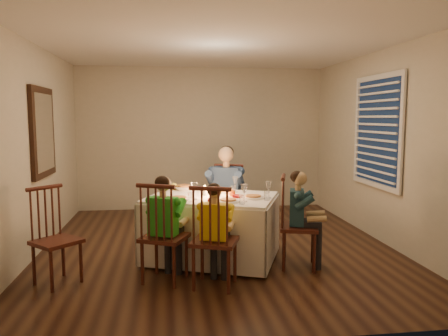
{
  "coord_description": "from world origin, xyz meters",
  "views": [
    {
      "loc": [
        -0.64,
        -5.56,
        1.69
      ],
      "look_at": [
        0.11,
        0.15,
        1.02
      ],
      "focal_mm": 35.0,
      "sensor_mm": 36.0,
      "label": 1
    }
  ],
  "objects": [
    {
      "name": "serving_bowl",
      "position": [
        -0.44,
        -0.06,
        0.79
      ],
      "size": [
        0.26,
        0.26,
        0.05
      ],
      "primitive_type": "imported",
      "rotation": [
        0.0,
        0.0,
        -0.33
      ],
      "color": "white",
      "rests_on": "dining_table"
    },
    {
      "name": "child_green",
      "position": [
        -0.68,
        -1.14,
        0.0
      ],
      "size": [
        0.48,
        0.47,
        1.11
      ],
      "primitive_type": null,
      "rotation": [
        0.0,
        0.0,
        2.72
      ],
      "color": "green",
      "rests_on": "ground"
    },
    {
      "name": "wall_mirror",
      "position": [
        -2.22,
        0.3,
        1.5
      ],
      "size": [
        0.06,
        0.95,
        1.15
      ],
      "color": "black",
      "rests_on": "wall_left"
    },
    {
      "name": "setting_green",
      "position": [
        -0.52,
        -0.7,
        0.78
      ],
      "size": [
        0.34,
        0.34,
        0.02
      ],
      "primitive_type": "cylinder",
      "rotation": [
        0.0,
        0.0,
        -0.38
      ],
      "color": "white",
      "rests_on": "dining_table"
    },
    {
      "name": "chair_extra",
      "position": [
        -1.76,
        -1.08,
        0.0
      ],
      "size": [
        0.57,
        0.57,
        1.0
      ],
      "primitive_type": null,
      "rotation": [
        0.0,
        0.0,
        0.8
      ],
      "color": "#36160E",
      "rests_on": "ground"
    },
    {
      "name": "chair_adult",
      "position": [
        0.15,
        0.24,
        0.0
      ],
      "size": [
        0.54,
        0.53,
        1.05
      ],
      "primitive_type": null,
      "rotation": [
        0.0,
        0.0,
        -0.34
      ],
      "color": "#36160E",
      "rests_on": "ground"
    },
    {
      "name": "ground",
      "position": [
        0.0,
        0.0,
        0.0
      ],
      "size": [
        5.0,
        5.0,
        0.0
      ],
      "primitive_type": "plane",
      "color": "black",
      "rests_on": "ground"
    },
    {
      "name": "candle_right",
      "position": [
        -0.06,
        -0.55,
        0.82
      ],
      "size": [
        0.06,
        0.06,
        0.1
      ],
      "primitive_type": "cylinder",
      "color": "silver",
      "rests_on": "dining_table"
    },
    {
      "name": "orange_fruit",
      "position": [
        0.11,
        -0.56,
        0.81
      ],
      "size": [
        0.08,
        0.08,
        0.08
      ],
      "primitive_type": "sphere",
      "color": "orange",
      "rests_on": "dining_table"
    },
    {
      "name": "dining_table",
      "position": [
        -0.13,
        -0.52,
        0.55
      ],
      "size": [
        1.76,
        1.53,
        0.74
      ],
      "rotation": [
        0.0,
        0.0,
        -0.38
      ],
      "color": "silver",
      "rests_on": "ground"
    },
    {
      "name": "wall_back",
      "position": [
        0.0,
        2.5,
        1.3
      ],
      "size": [
        4.5,
        0.02,
        2.6
      ],
      "primitive_type": "cube",
      "color": "beige",
      "rests_on": "ground"
    },
    {
      "name": "child_yellow",
      "position": [
        -0.18,
        -1.36,
        0.0
      ],
      "size": [
        0.43,
        0.41,
        1.05
      ],
      "primitive_type": null,
      "rotation": [
        0.0,
        0.0,
        2.8
      ],
      "color": "yellow",
      "rests_on": "ground"
    },
    {
      "name": "chair_near_left",
      "position": [
        -0.68,
        -1.14,
        0.0
      ],
      "size": [
        0.56,
        0.55,
        1.05
      ],
      "primitive_type": null,
      "rotation": [
        0.0,
        0.0,
        2.72
      ],
      "color": "#36160E",
      "rests_on": "ground"
    },
    {
      "name": "setting_teal",
      "position": [
        0.33,
        -0.71,
        0.78
      ],
      "size": [
        0.34,
        0.34,
        0.02
      ],
      "primitive_type": "cylinder",
      "rotation": [
        0.0,
        0.0,
        -0.38
      ],
      "color": "white",
      "rests_on": "dining_table"
    },
    {
      "name": "wall_left",
      "position": [
        -2.25,
        0.0,
        1.3
      ],
      "size": [
        0.02,
        5.0,
        2.6
      ],
      "primitive_type": "cube",
      "color": "beige",
      "rests_on": "ground"
    },
    {
      "name": "ceiling",
      "position": [
        0.0,
        0.0,
        2.6
      ],
      "size": [
        5.0,
        5.0,
        0.0
      ],
      "primitive_type": "plane",
      "color": "white",
      "rests_on": "wall_back"
    },
    {
      "name": "child_teal",
      "position": [
        0.82,
        -0.91,
        0.0
      ],
      "size": [
        0.43,
        0.45,
        1.1
      ],
      "primitive_type": null,
      "rotation": [
        0.0,
        0.0,
        1.28
      ],
      "color": "#1B3945",
      "rests_on": "ground"
    },
    {
      "name": "adult",
      "position": [
        0.15,
        0.24,
        0.0
      ],
      "size": [
        0.61,
        0.59,
        1.31
      ],
      "primitive_type": null,
      "rotation": [
        0.0,
        0.0,
        -0.34
      ],
      "color": "navy",
      "rests_on": "ground"
    },
    {
      "name": "setting_yellow",
      "position": [
        0.02,
        -0.9,
        0.78
      ],
      "size": [
        0.34,
        0.34,
        0.02
      ],
      "primitive_type": "cylinder",
      "rotation": [
        0.0,
        0.0,
        -0.38
      ],
      "color": "white",
      "rests_on": "dining_table"
    },
    {
      "name": "chair_near_right",
      "position": [
        -0.18,
        -1.36,
        0.0
      ],
      "size": [
        0.54,
        0.53,
        1.05
      ],
      "primitive_type": null,
      "rotation": [
        0.0,
        0.0,
        2.8
      ],
      "color": "#36160E",
      "rests_on": "ground"
    },
    {
      "name": "candle_left",
      "position": [
        -0.21,
        -0.49,
        0.82
      ],
      "size": [
        0.06,
        0.06,
        0.1
      ],
      "primitive_type": "cylinder",
      "color": "silver",
      "rests_on": "dining_table"
    },
    {
      "name": "squash",
      "position": [
        -0.56,
        -0.02,
        0.81
      ],
      "size": [
        0.09,
        0.09,
        0.09
      ],
      "primitive_type": "sphere",
      "color": "yellow",
      "rests_on": "dining_table"
    },
    {
      "name": "chair_end",
      "position": [
        0.82,
        -0.91,
        0.0
      ],
      "size": [
        0.51,
        0.53,
        1.05
      ],
      "primitive_type": null,
      "rotation": [
        0.0,
        0.0,
        1.28
      ],
      "color": "#36160E",
      "rests_on": "ground"
    },
    {
      "name": "window_blinds",
      "position": [
        2.21,
        0.1,
        1.5
      ],
      "size": [
        0.07,
        1.34,
        1.54
      ],
      "color": "#0D1C36",
      "rests_on": "wall_right"
    },
    {
      "name": "wall_right",
      "position": [
        2.25,
        0.0,
        1.3
      ],
      "size": [
        0.02,
        5.0,
        2.6
      ],
      "primitive_type": "cube",
      "color": "beige",
      "rests_on": "ground"
    },
    {
      "name": "setting_adult",
      "position": [
        0.01,
        -0.28,
        0.78
      ],
      "size": [
        0.34,
        0.34,
        0.02
      ],
      "primitive_type": "cylinder",
      "rotation": [
        0.0,
        0.0,
        -0.38
      ],
      "color": "white",
      "rests_on": "dining_table"
    }
  ]
}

